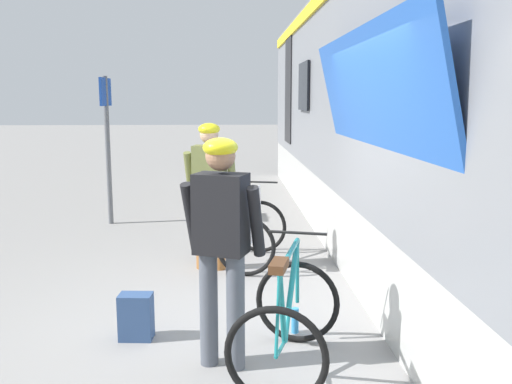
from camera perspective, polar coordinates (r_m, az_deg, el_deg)
The scene contains 9 objects.
ground_plane at distance 5.09m, azimuth -2.74°, elevation -13.99°, with size 80.00×80.00×0.00m, color gray.
train_car at distance 6.47m, azimuth 23.05°, elevation 8.23°, with size 3.23×17.63×3.88m.
cyclist_near_in_olive at distance 6.54m, azimuth -4.82°, elevation 0.94°, with size 0.65×0.39×1.76m.
cyclist_far_in_dark at distance 4.10m, azimuth -3.64°, elevation -4.26°, with size 0.66×0.46×1.76m.
bicycle_near_silver at distance 6.85m, azimuth -0.31°, elevation -4.19°, with size 0.93×1.20×0.99m.
bicycle_far_teal at distance 4.22m, azimuth 3.28°, elevation -13.18°, with size 0.96×1.22×0.99m.
backpack_on_platform at distance 4.93m, azimuth -12.35°, elevation -12.50°, with size 0.28×0.18×0.40m, color navy.
water_bottle_near_the_bikes at distance 4.98m, azimuth 4.04°, elevation -13.13°, with size 0.07×0.07×0.23m, color #338CCC.
platform_sign_post at distance 9.24m, azimuth -15.21°, elevation 6.70°, with size 0.08×0.70×2.40m.
Camera 1 is at (0.00, -4.67, 2.04)m, focal length 38.61 mm.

